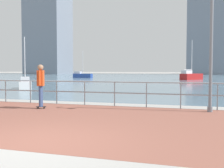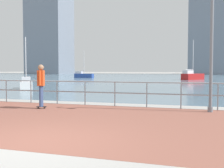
# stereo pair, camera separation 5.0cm
# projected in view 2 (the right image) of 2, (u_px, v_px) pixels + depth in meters

# --- Properties ---
(ground) EXTENTS (220.00, 220.00, 0.00)m
(ground) POSITION_uv_depth(u_px,v_px,m) (173.00, 79.00, 44.20)
(ground) COLOR #ADAAA5
(brick_paving) EXTENTS (28.00, 6.85, 0.01)m
(brick_paving) POSITION_uv_depth(u_px,v_px,m) (85.00, 120.00, 8.66)
(brick_paving) COLOR #935647
(brick_paving) RESTS_ON ground
(harbor_water) EXTENTS (180.00, 88.00, 0.00)m
(harbor_water) POSITION_uv_depth(u_px,v_px,m) (178.00, 77.00, 54.93)
(harbor_water) COLOR slate
(harbor_water) RESTS_ON ground
(waterfront_railing) EXTENTS (25.25, 0.06, 1.08)m
(waterfront_railing) POSITION_uv_depth(u_px,v_px,m) (115.00, 89.00, 11.89)
(waterfront_railing) COLOR #8C99A3
(waterfront_railing) RESTS_ON ground
(lamppost) EXTENTS (0.70, 0.61, 5.31)m
(lamppost) POSITION_uv_depth(u_px,v_px,m) (208.00, 33.00, 10.01)
(lamppost) COLOR slate
(lamppost) RESTS_ON ground
(skateboarder) EXTENTS (0.41, 0.55, 1.79)m
(skateboarder) POSITION_uv_depth(u_px,v_px,m) (41.00, 82.00, 11.08)
(skateboarder) COLOR black
(skateboarder) RESTS_ON ground
(sailboat_yellow) EXTENTS (2.47, 3.01, 4.23)m
(sailboat_yellow) POSITION_uv_depth(u_px,v_px,m) (26.00, 84.00, 22.36)
(sailboat_yellow) COLOR white
(sailboat_yellow) RESTS_ON ground
(sailboat_gray) EXTENTS (3.63, 1.22, 5.06)m
(sailboat_gray) POSITION_uv_depth(u_px,v_px,m) (83.00, 75.00, 51.60)
(sailboat_gray) COLOR #284799
(sailboat_gray) RESTS_ON ground
(sailboat_red) EXTENTS (3.48, 4.33, 6.05)m
(sailboat_red) POSITION_uv_depth(u_px,v_px,m) (192.00, 76.00, 41.98)
(sailboat_red) COLOR #B21E1E
(sailboat_red) RESTS_ON ground
(tower_beige) EXTENTS (12.83, 12.12, 34.30)m
(tower_beige) POSITION_uv_depth(u_px,v_px,m) (50.00, 26.00, 93.91)
(tower_beige) COLOR slate
(tower_beige) RESTS_ON ground
(tower_steel) EXTENTS (16.09, 11.46, 33.55)m
(tower_steel) POSITION_uv_depth(u_px,v_px,m) (215.00, 24.00, 86.83)
(tower_steel) COLOR slate
(tower_steel) RESTS_ON ground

